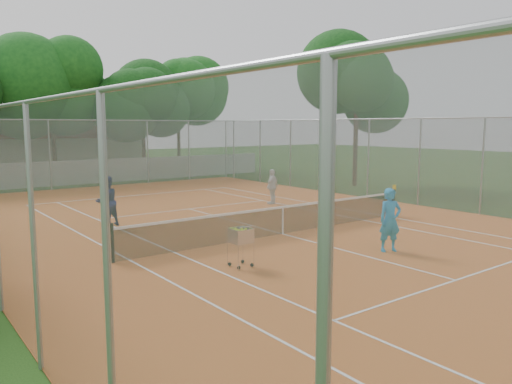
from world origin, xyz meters
TOP-DOWN VIEW (x-y plane):
  - ground at (0.00, 0.00)m, footprint 120.00×120.00m
  - court_pad at (0.00, 0.00)m, footprint 18.00×34.00m
  - court_lines at (0.00, 0.00)m, footprint 10.98×23.78m
  - tennis_net at (0.00, 0.00)m, footprint 11.88×0.10m
  - perimeter_fence at (0.00, 0.00)m, footprint 18.00×34.00m
  - boundary_wall at (0.00, 19.00)m, footprint 26.00×0.30m
  - clubhouse at (-2.00, 29.00)m, footprint 16.40×9.00m
  - tropical_trees at (0.00, 22.00)m, footprint 29.00×19.00m
  - player_near at (0.99, -3.67)m, footprint 0.80×0.68m
  - player_far_left at (-4.27, 4.84)m, footprint 1.08×0.96m
  - player_far_right at (3.84, 5.33)m, footprint 1.04×0.75m
  - ball_hopper at (-3.42, -2.38)m, footprint 0.61×0.61m

SIDE VIEW (x-z plane):
  - ground at x=0.00m, z-range 0.00..0.00m
  - court_pad at x=0.00m, z-range 0.00..0.02m
  - court_lines at x=0.00m, z-range 0.02..0.03m
  - tennis_net at x=0.00m, z-range 0.02..1.00m
  - ball_hopper at x=-3.42m, z-range 0.02..1.14m
  - boundary_wall at x=0.00m, z-range 0.00..1.50m
  - player_far_right at x=3.84m, z-range 0.02..1.66m
  - player_far_left at x=-4.27m, z-range 0.02..1.86m
  - player_near at x=0.99m, z-range 0.02..1.88m
  - perimeter_fence at x=0.00m, z-range 0.00..4.00m
  - clubhouse at x=-2.00m, z-range 0.00..4.40m
  - tropical_trees at x=0.00m, z-range 0.00..10.00m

